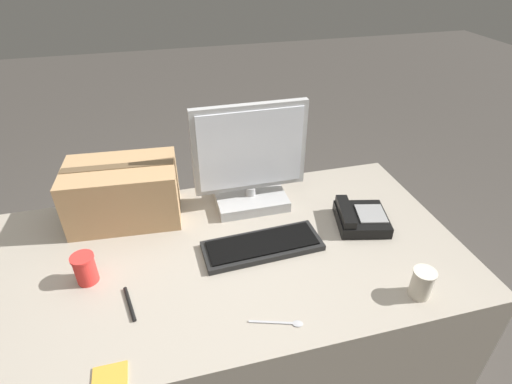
{
  "coord_description": "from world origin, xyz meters",
  "views": [
    {
      "loc": [
        -0.12,
        -1.06,
        1.71
      ],
      "look_at": [
        0.19,
        0.13,
        0.89
      ],
      "focal_mm": 28.0,
      "sensor_mm": 36.0,
      "label": 1
    }
  ],
  "objects_px": {
    "paper_cup_left": "(85,269)",
    "sticky_note_pad": "(110,380)",
    "paper_cup_right": "(422,283)",
    "cardboard_box": "(123,192)",
    "keyboard": "(262,245)",
    "monitor": "(250,166)",
    "desk_phone": "(360,218)",
    "pen_marker": "(130,304)",
    "spoon": "(284,323)"
  },
  "relations": [
    {
      "from": "paper_cup_right",
      "to": "spoon",
      "type": "relative_size",
      "value": 0.63
    },
    {
      "from": "paper_cup_left",
      "to": "spoon",
      "type": "bearing_deg",
      "value": -29.75
    },
    {
      "from": "keyboard",
      "to": "desk_phone",
      "type": "xyz_separation_m",
      "value": [
        0.41,
        0.04,
        0.01
      ]
    },
    {
      "from": "paper_cup_left",
      "to": "cardboard_box",
      "type": "bearing_deg",
      "value": 69.32
    },
    {
      "from": "paper_cup_right",
      "to": "sticky_note_pad",
      "type": "bearing_deg",
      "value": -176.66
    },
    {
      "from": "paper_cup_right",
      "to": "sticky_note_pad",
      "type": "distance_m",
      "value": 0.94
    },
    {
      "from": "spoon",
      "to": "cardboard_box",
      "type": "relative_size",
      "value": 0.36
    },
    {
      "from": "spoon",
      "to": "monitor",
      "type": "bearing_deg",
      "value": 102.94
    },
    {
      "from": "paper_cup_left",
      "to": "monitor",
      "type": "bearing_deg",
      "value": 25.36
    },
    {
      "from": "desk_phone",
      "to": "spoon",
      "type": "distance_m",
      "value": 0.57
    },
    {
      "from": "spoon",
      "to": "sticky_note_pad",
      "type": "bearing_deg",
      "value": -155.75
    },
    {
      "from": "cardboard_box",
      "to": "sticky_note_pad",
      "type": "distance_m",
      "value": 0.72
    },
    {
      "from": "desk_phone",
      "to": "pen_marker",
      "type": "distance_m",
      "value": 0.89
    },
    {
      "from": "cardboard_box",
      "to": "pen_marker",
      "type": "bearing_deg",
      "value": -89.19
    },
    {
      "from": "monitor",
      "to": "desk_phone",
      "type": "height_order",
      "value": "monitor"
    },
    {
      "from": "desk_phone",
      "to": "paper_cup_left",
      "type": "distance_m",
      "value": 1.0
    },
    {
      "from": "keyboard",
      "to": "paper_cup_right",
      "type": "relative_size",
      "value": 4.35
    },
    {
      "from": "paper_cup_left",
      "to": "paper_cup_right",
      "type": "height_order",
      "value": "paper_cup_left"
    },
    {
      "from": "keyboard",
      "to": "paper_cup_left",
      "type": "distance_m",
      "value": 0.6
    },
    {
      "from": "paper_cup_right",
      "to": "sticky_note_pad",
      "type": "height_order",
      "value": "paper_cup_right"
    },
    {
      "from": "pen_marker",
      "to": "sticky_note_pad",
      "type": "bearing_deg",
      "value": -23.42
    },
    {
      "from": "paper_cup_right",
      "to": "pen_marker",
      "type": "distance_m",
      "value": 0.91
    },
    {
      "from": "paper_cup_right",
      "to": "pen_marker",
      "type": "xyz_separation_m",
      "value": [
        -0.89,
        0.19,
        -0.04
      ]
    },
    {
      "from": "monitor",
      "to": "pen_marker",
      "type": "height_order",
      "value": "monitor"
    },
    {
      "from": "paper_cup_right",
      "to": "cardboard_box",
      "type": "distance_m",
      "value": 1.11
    },
    {
      "from": "paper_cup_right",
      "to": "pen_marker",
      "type": "height_order",
      "value": "paper_cup_right"
    },
    {
      "from": "spoon",
      "to": "pen_marker",
      "type": "distance_m",
      "value": 0.48
    },
    {
      "from": "paper_cup_left",
      "to": "sticky_note_pad",
      "type": "distance_m",
      "value": 0.39
    },
    {
      "from": "monitor",
      "to": "sticky_note_pad",
      "type": "xyz_separation_m",
      "value": [
        -0.54,
        -0.68,
        -0.18
      ]
    },
    {
      "from": "monitor",
      "to": "spoon",
      "type": "relative_size",
      "value": 2.85
    },
    {
      "from": "cardboard_box",
      "to": "monitor",
      "type": "bearing_deg",
      "value": -4.04
    },
    {
      "from": "desk_phone",
      "to": "sticky_note_pad",
      "type": "bearing_deg",
      "value": -141.24
    },
    {
      "from": "keyboard",
      "to": "sticky_note_pad",
      "type": "relative_size",
      "value": 4.91
    },
    {
      "from": "paper_cup_left",
      "to": "pen_marker",
      "type": "height_order",
      "value": "paper_cup_left"
    },
    {
      "from": "keyboard",
      "to": "spoon",
      "type": "xyz_separation_m",
      "value": [
        -0.02,
        -0.33,
        -0.01
      ]
    },
    {
      "from": "paper_cup_left",
      "to": "cardboard_box",
      "type": "xyz_separation_m",
      "value": [
        0.12,
        0.33,
        0.06
      ]
    },
    {
      "from": "monitor",
      "to": "spoon",
      "type": "distance_m",
      "value": 0.65
    },
    {
      "from": "paper_cup_right",
      "to": "desk_phone",
      "type": "bearing_deg",
      "value": 92.43
    },
    {
      "from": "desk_phone",
      "to": "pen_marker",
      "type": "height_order",
      "value": "desk_phone"
    },
    {
      "from": "monitor",
      "to": "cardboard_box",
      "type": "relative_size",
      "value": 1.04
    },
    {
      "from": "spoon",
      "to": "paper_cup_right",
      "type": "bearing_deg",
      "value": 17.64
    },
    {
      "from": "monitor",
      "to": "desk_phone",
      "type": "bearing_deg",
      "value": -32.8
    },
    {
      "from": "desk_phone",
      "to": "sticky_note_pad",
      "type": "xyz_separation_m",
      "value": [
        -0.92,
        -0.43,
        -0.03
      ]
    },
    {
      "from": "paper_cup_left",
      "to": "sticky_note_pad",
      "type": "height_order",
      "value": "paper_cup_left"
    },
    {
      "from": "keyboard",
      "to": "paper_cup_right",
      "type": "height_order",
      "value": "paper_cup_right"
    },
    {
      "from": "paper_cup_left",
      "to": "paper_cup_right",
      "type": "xyz_separation_m",
      "value": [
        1.02,
        -0.33,
        -0.0
      ]
    },
    {
      "from": "paper_cup_left",
      "to": "spoon",
      "type": "distance_m",
      "value": 0.66
    },
    {
      "from": "desk_phone",
      "to": "paper_cup_right",
      "type": "distance_m",
      "value": 0.38
    },
    {
      "from": "keyboard",
      "to": "paper_cup_left",
      "type": "relative_size",
      "value": 4.16
    },
    {
      "from": "keyboard",
      "to": "spoon",
      "type": "height_order",
      "value": "keyboard"
    }
  ]
}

